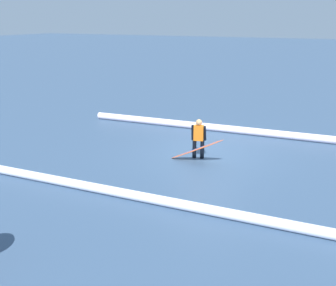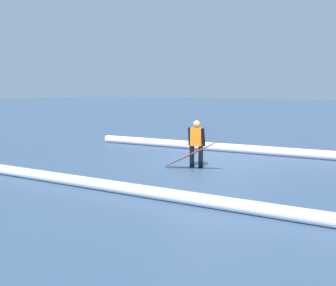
{
  "view_description": "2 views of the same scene",
  "coord_description": "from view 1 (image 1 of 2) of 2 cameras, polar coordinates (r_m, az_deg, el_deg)",
  "views": [
    {
      "loc": [
        -4.17,
        12.12,
        4.71
      ],
      "look_at": [
        0.33,
        2.68,
        1.16
      ],
      "focal_mm": 39.18,
      "sensor_mm": 36.0,
      "label": 1
    },
    {
      "loc": [
        -6.22,
        11.34,
        2.34
      ],
      "look_at": [
        -0.03,
        2.34,
        0.94
      ],
      "focal_mm": 44.62,
      "sensor_mm": 36.0,
      "label": 2
    }
  ],
  "objects": [
    {
      "name": "wave_crest_midground",
      "position": [
        9.32,
        11.16,
        -11.08
      ],
      "size": [
        24.65,
        1.64,
        0.27
      ],
      "primitive_type": "cylinder",
      "rotation": [
        0.0,
        1.57,
        0.06
      ],
      "color": "white",
      "rests_on": "ground_plane"
    },
    {
      "name": "ground_plane",
      "position": [
        13.65,
        6.1,
        -1.55
      ],
      "size": [
        177.53,
        177.53,
        0.0
      ],
      "primitive_type": "plane",
      "color": "#38506E"
    },
    {
      "name": "wave_crest_foreground",
      "position": [
        15.9,
        19.47,
        1.01
      ],
      "size": [
        18.69,
        1.7,
        0.32
      ],
      "primitive_type": "cylinder",
      "rotation": [
        0.0,
        1.57,
        0.07
      ],
      "color": "white",
      "rests_on": "ground_plane"
    },
    {
      "name": "surfboard",
      "position": [
        12.58,
        4.46,
        -0.98
      ],
      "size": [
        1.9,
        0.33,
        0.99
      ],
      "color": "#E55926",
      "rests_on": "ground_plane"
    },
    {
      "name": "surfer",
      "position": [
        12.89,
        4.79,
        0.99
      ],
      "size": [
        0.51,
        0.28,
        1.42
      ],
      "rotation": [
        0.0,
        0.0,
        0.23
      ],
      "color": "black",
      "rests_on": "ground_plane"
    }
  ]
}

